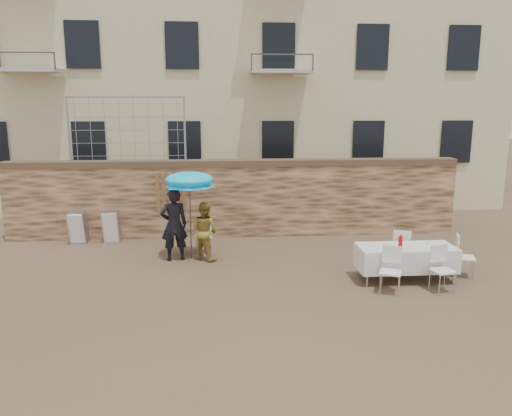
{
  "coord_description": "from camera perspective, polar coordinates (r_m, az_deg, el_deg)",
  "views": [
    {
      "loc": [
        -0.48,
        -9.31,
        3.8
      ],
      "look_at": [
        0.4,
        2.2,
        1.4
      ],
      "focal_mm": 35.0,
      "sensor_mm": 36.0,
      "label": 1
    }
  ],
  "objects": [
    {
      "name": "apartment_building",
      "position": [
        21.63,
        -3.27,
        21.58
      ],
      "size": [
        20.0,
        8.0,
        15.0
      ],
      "primitive_type": "cube",
      "color": "#C3BB8D",
      "rests_on": "ground"
    },
    {
      "name": "table_chair_front_right",
      "position": [
        11.0,
        20.58,
        -6.6
      ],
      "size": [
        0.56,
        0.56,
        0.96
      ],
      "primitive_type": null,
      "rotation": [
        0.0,
        0.0,
        0.19
      ],
      "color": "white",
      "rests_on": "ground"
    },
    {
      "name": "chair_stack_left",
      "position": [
        14.86,
        -19.47,
        -1.92
      ],
      "size": [
        0.46,
        0.55,
        0.92
      ],
      "primitive_type": null,
      "color": "white",
      "rests_on": "ground"
    },
    {
      "name": "ground",
      "position": [
        10.07,
        -1.33,
        -10.44
      ],
      "size": [
        80.0,
        80.0,
        0.0
      ],
      "primitive_type": "plane",
      "color": "brown",
      "rests_on": "ground"
    },
    {
      "name": "soda_bottle",
      "position": [
        11.14,
        16.18,
        -3.8
      ],
      "size": [
        0.09,
        0.09,
        0.26
      ],
      "primitive_type": "cylinder",
      "color": "red",
      "rests_on": "banquet_table"
    },
    {
      "name": "chain_link_fence",
      "position": [
        14.54,
        -14.52,
        8.62
      ],
      "size": [
        3.2,
        0.06,
        1.8
      ],
      "primitive_type": null,
      "color": "gray",
      "rests_on": "stone_wall"
    },
    {
      "name": "umbrella",
      "position": [
        12.29,
        -7.61,
        2.95
      ],
      "size": [
        1.23,
        1.23,
        2.06
      ],
      "color": "#3F3F44",
      "rests_on": "ground"
    },
    {
      "name": "wood_planks",
      "position": [
        14.36,
        -9.88,
        0.33
      ],
      "size": [
        0.7,
        0.2,
        2.0
      ],
      "primitive_type": null,
      "color": "#A37749",
      "rests_on": "ground"
    },
    {
      "name": "table_chair_back",
      "position": [
        12.25,
        16.28,
        -4.47
      ],
      "size": [
        0.62,
        0.62,
        0.96
      ],
      "primitive_type": null,
      "rotation": [
        0.0,
        0.0,
        2.77
      ],
      "color": "white",
      "rests_on": "ground"
    },
    {
      "name": "banquet_table",
      "position": [
        11.39,
        16.81,
        -4.4
      ],
      "size": [
        2.1,
        0.85,
        0.78
      ],
      "color": "silver",
      "rests_on": "ground"
    },
    {
      "name": "couple_chair_left",
      "position": [
        13.06,
        -9.09,
        -3.14
      ],
      "size": [
        0.65,
        0.65,
        0.96
      ],
      "primitive_type": null,
      "rotation": [
        0.0,
        0.0,
        3.62
      ],
      "color": "white",
      "rests_on": "ground"
    },
    {
      "name": "stone_wall",
      "position": [
        14.57,
        -2.41,
        1.06
      ],
      "size": [
        13.0,
        0.5,
        2.2
      ],
      "primitive_type": "cube",
      "color": "#896244",
      "rests_on": "ground"
    },
    {
      "name": "man_suit",
      "position": [
        12.42,
        -9.35,
        -1.9
      ],
      "size": [
        0.74,
        0.57,
        1.81
      ],
      "primitive_type": "imported",
      "rotation": [
        0.0,
        0.0,
        3.37
      ],
      "color": "black",
      "rests_on": "ground"
    },
    {
      "name": "woman_dress",
      "position": [
        12.42,
        -5.87,
        -2.62
      ],
      "size": [
        0.9,
        0.88,
        1.46
      ],
      "primitive_type": "imported",
      "rotation": [
        0.0,
        0.0,
        2.45
      ],
      "color": "gold",
      "rests_on": "ground"
    },
    {
      "name": "chair_stack_right",
      "position": [
        14.65,
        -16.07,
        -1.9
      ],
      "size": [
        0.46,
        0.47,
        0.92
      ],
      "primitive_type": null,
      "color": "white",
      "rests_on": "ground"
    },
    {
      "name": "couple_chair_right",
      "position": [
        13.02,
        -6.01,
        -3.1
      ],
      "size": [
        0.53,
        0.53,
        0.96
      ],
      "primitive_type": null,
      "rotation": [
        0.0,
        0.0,
        3.25
      ],
      "color": "white",
      "rests_on": "ground"
    },
    {
      "name": "table_chair_side",
      "position": [
        12.12,
        22.78,
        -5.1
      ],
      "size": [
        0.61,
        0.61,
        0.96
      ],
      "primitive_type": null,
      "rotation": [
        0.0,
        0.0,
        1.23
      ],
      "color": "white",
      "rests_on": "ground"
    },
    {
      "name": "table_chair_front_left",
      "position": [
        10.59,
        15.13,
        -6.95
      ],
      "size": [
        0.63,
        0.63,
        0.96
      ],
      "primitive_type": null,
      "rotation": [
        0.0,
        0.0,
        -0.42
      ],
      "color": "white",
      "rests_on": "ground"
    }
  ]
}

